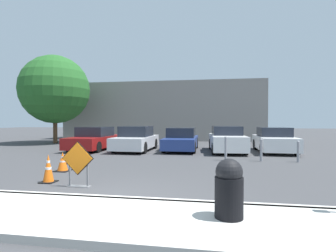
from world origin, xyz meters
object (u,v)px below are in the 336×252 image
(traffic_cone_second, at_px, (63,162))
(parked_car_third, at_px, (181,140))
(parked_car_nearest, at_px, (95,139))
(bollard_third, at_px, (298,151))
(parked_car_fifth, at_px, (274,141))
(traffic_cone_nearest, at_px, (48,169))
(traffic_cone_third, at_px, (74,156))
(bollard_second, at_px, (261,149))
(trash_bin, at_px, (229,188))
(parked_car_fourth, at_px, (227,140))
(parked_car_second, at_px, (136,139))
(road_closed_sign, at_px, (78,163))
(bollard_nearest, at_px, (226,148))

(traffic_cone_second, distance_m, parked_car_third, 7.95)
(parked_car_nearest, xyz_separation_m, bollard_third, (10.80, -3.18, -0.16))
(parked_car_nearest, xyz_separation_m, parked_car_fifth, (10.64, 0.49, 0.01))
(traffic_cone_nearest, relative_size, traffic_cone_third, 1.34)
(parked_car_nearest, bearing_deg, bollard_second, 161.92)
(trash_bin, bearing_deg, parked_car_fourth, 86.96)
(parked_car_second, xyz_separation_m, bollard_second, (6.61, -3.09, -0.14))
(road_closed_sign, bearing_deg, parked_car_nearest, 112.36)
(traffic_cone_nearest, relative_size, traffic_cone_second, 1.20)
(parked_car_fifth, bearing_deg, traffic_cone_third, 31.93)
(traffic_cone_nearest, bearing_deg, parked_car_third, 71.87)
(traffic_cone_nearest, relative_size, parked_car_third, 0.18)
(trash_bin, bearing_deg, traffic_cone_nearest, 154.66)
(parked_car_second, bearing_deg, parked_car_nearest, -1.00)
(parked_car_nearest, bearing_deg, parked_car_fourth, -178.09)
(parked_car_fourth, relative_size, bollard_second, 4.28)
(bollard_third, bearing_deg, bollard_nearest, 180.00)
(parked_car_third, distance_m, trash_bin, 11.34)
(traffic_cone_nearest, distance_m, bollard_second, 8.53)
(traffic_cone_second, height_order, bollard_third, bollard_third)
(parked_car_fifth, bearing_deg, bollard_second, 70.39)
(parked_car_nearest, xyz_separation_m, bollard_nearest, (7.75, -3.18, -0.08))
(parked_car_second, bearing_deg, bollard_third, 159.97)
(parked_car_nearest, height_order, parked_car_fourth, parked_car_fourth)
(parked_car_second, bearing_deg, traffic_cone_third, 76.92)
(parked_car_fourth, xyz_separation_m, bollard_second, (1.30, -3.33, -0.16))
(parked_car_second, height_order, parked_car_fifth, parked_car_second)
(parked_car_third, bearing_deg, parked_car_second, 12.21)
(parked_car_fourth, height_order, trash_bin, parked_car_fourth)
(road_closed_sign, height_order, parked_car_second, parked_car_second)
(road_closed_sign, bearing_deg, parked_car_fifth, 52.18)
(parked_car_third, bearing_deg, road_closed_sign, 78.60)
(traffic_cone_second, distance_m, parked_car_fifth, 11.29)
(parked_car_nearest, distance_m, parked_car_fifth, 10.65)
(bollard_nearest, xyz_separation_m, bollard_second, (1.53, 0.00, -0.04))
(parked_car_second, distance_m, trash_bin, 11.57)
(parked_car_fourth, bearing_deg, bollard_second, 107.83)
(trash_bin, bearing_deg, parked_car_third, 100.60)
(trash_bin, bearing_deg, bollard_second, 75.93)
(traffic_cone_third, height_order, parked_car_fifth, parked_car_fifth)
(parked_car_fourth, bearing_deg, traffic_cone_second, 44.74)
(traffic_cone_nearest, bearing_deg, parked_car_fifth, 46.92)
(bollard_second, bearing_deg, traffic_cone_second, -154.77)
(traffic_cone_third, bearing_deg, parked_car_third, 55.16)
(traffic_cone_second, relative_size, bollard_second, 0.68)
(traffic_cone_second, distance_m, parked_car_second, 6.62)
(bollard_third, bearing_deg, road_closed_sign, -142.98)
(parked_car_nearest, distance_m, parked_car_third, 5.34)
(parked_car_fourth, bearing_deg, bollard_nearest, 82.60)
(traffic_cone_nearest, bearing_deg, bollard_second, 36.76)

